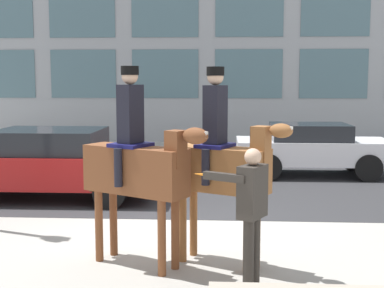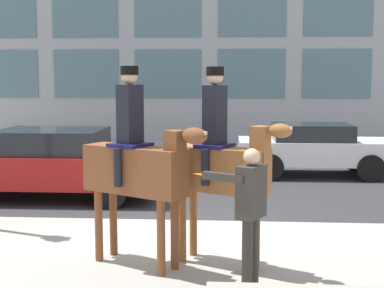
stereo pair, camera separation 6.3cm
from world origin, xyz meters
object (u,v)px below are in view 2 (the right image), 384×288
object	(u,v)px
mounted_horse_lead	(137,165)
pedestrian_bystander	(250,208)
mounted_horse_companion	(221,164)
street_car_near_lane	(56,162)
street_car_far_lane	(314,148)

from	to	relation	value
mounted_horse_lead	pedestrian_bystander	xyz separation A→B (m)	(1.48, -0.86, -0.37)
mounted_horse_companion	pedestrian_bystander	distance (m)	1.09
mounted_horse_companion	street_car_near_lane	distance (m)	5.41
mounted_horse_companion	mounted_horse_lead	bearing A→B (deg)	-148.47
street_car_near_lane	street_car_far_lane	size ratio (longest dim) A/B	1.10
mounted_horse_lead	mounted_horse_companion	distance (m)	1.14
pedestrian_bystander	street_car_near_lane	bearing A→B (deg)	-21.68
street_car_far_lane	mounted_horse_lead	bearing A→B (deg)	-116.05
mounted_horse_companion	street_car_near_lane	size ratio (longest dim) A/B	0.61
mounted_horse_companion	pedestrian_bystander	xyz separation A→B (m)	(0.35, -0.96, -0.38)
pedestrian_bystander	street_car_near_lane	size ratio (longest dim) A/B	0.40
mounted_horse_lead	street_car_near_lane	size ratio (longest dim) A/B	0.62
mounted_horse_lead	street_car_near_lane	distance (m)	4.82
mounted_horse_lead	street_car_near_lane	world-z (taller)	mounted_horse_lead
pedestrian_bystander	street_car_near_lane	xyz separation A→B (m)	(-3.96, 4.95, -0.25)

